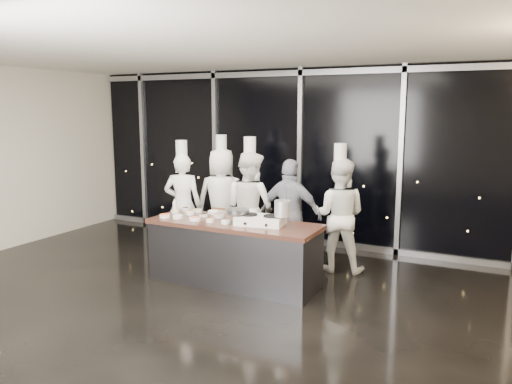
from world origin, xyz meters
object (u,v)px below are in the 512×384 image
demo_counter (234,252)px  chef_center (250,207)px  chef_right (339,215)px  chef_left (222,200)px  stock_pot (283,208)px  chef_far_left (183,204)px  frying_pan (237,211)px  stove (260,220)px  guest (290,214)px

demo_counter → chef_center: (-0.24, 0.96, 0.46)m
chef_center → chef_right: 1.41m
chef_left → stock_pot: bearing=125.1°
chef_far_left → chef_center: chef_center is taller
chef_center → frying_pan: bearing=125.6°
stove → guest: 0.99m
stock_pot → chef_center: bearing=136.3°
stove → chef_left: bearing=128.3°
chef_left → chef_center: bearing=134.7°
frying_pan → chef_far_left: bearing=142.0°
frying_pan → stock_pot: (0.66, 0.07, 0.08)m
demo_counter → chef_right: bearing=46.9°
stove → stock_pot: stock_pot is taller
demo_counter → stove: 0.65m
demo_counter → chef_left: (-1.00, 1.37, 0.46)m
stock_pot → guest: guest is taller
stove → chef_right: bearing=50.7°
guest → frying_pan: bearing=68.6°
demo_counter → frying_pan: size_ratio=4.16×
chef_left → guest: 1.49m
guest → stove: bearing=86.6°
guest → stock_pot: bearing=105.2°
chef_far_left → guest: (1.91, 0.14, -0.03)m
chef_left → chef_center: (0.76, -0.40, 0.00)m
demo_counter → stock_pot: (0.72, 0.04, 0.70)m
chef_left → chef_right: 2.15m
guest → chef_right: 0.74m
frying_pan → stock_pot: 0.67m
frying_pan → chef_right: size_ratio=0.30×
chef_center → chef_right: (1.39, 0.26, -0.04)m
chef_far_left → chef_right: (2.61, 0.37, -0.01)m
stove → chef_center: chef_center is taller
frying_pan → chef_center: 1.05m
demo_counter → frying_pan: frying_pan is taller
stove → chef_right: size_ratio=0.35×
frying_pan → chef_center: chef_center is taller
chef_center → guest: bearing=-158.6°
demo_counter → chef_right: size_ratio=1.25×
chef_far_left → guest: size_ratio=1.14×
guest → demo_counter: bearing=64.8°
chef_right → demo_counter: bearing=37.7°
stove → chef_far_left: size_ratio=0.35×
demo_counter → guest: 1.17m
chef_left → chef_right: bearing=158.9°
stove → chef_far_left: 2.05m
stock_pot → guest: bearing=106.4°
chef_far_left → guest: bearing=163.1°
stove → demo_counter: bearing=174.4°
frying_pan → chef_right: chef_right is taller
guest → chef_right: (0.70, 0.23, 0.02)m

